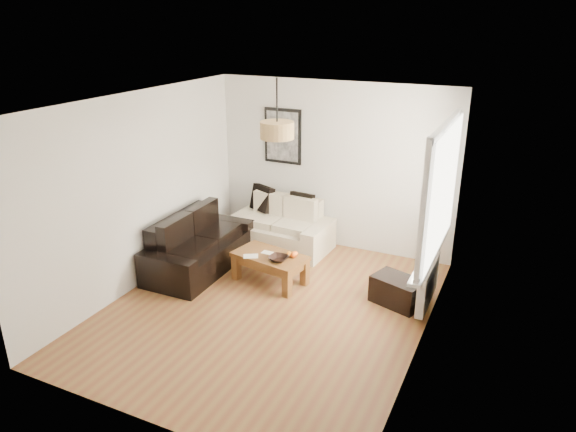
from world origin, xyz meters
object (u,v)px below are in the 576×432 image
at_px(ottoman, 398,291).
at_px(sofa_leather, 199,243).
at_px(coffee_table, 270,268).
at_px(loveseat_cream, 281,225).

bearing_deg(ottoman, sofa_leather, -175.90).
distance_m(sofa_leather, ottoman, 2.89).
distance_m(coffee_table, ottoman, 1.76).
bearing_deg(sofa_leather, coffee_table, -88.32).
relative_size(sofa_leather, ottoman, 2.85).
bearing_deg(sofa_leather, ottoman, -86.75).
height_order(loveseat_cream, sofa_leather, sofa_leather).
height_order(sofa_leather, ottoman, sofa_leather).
bearing_deg(ottoman, loveseat_cream, 155.71).
relative_size(loveseat_cream, ottoman, 2.47).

